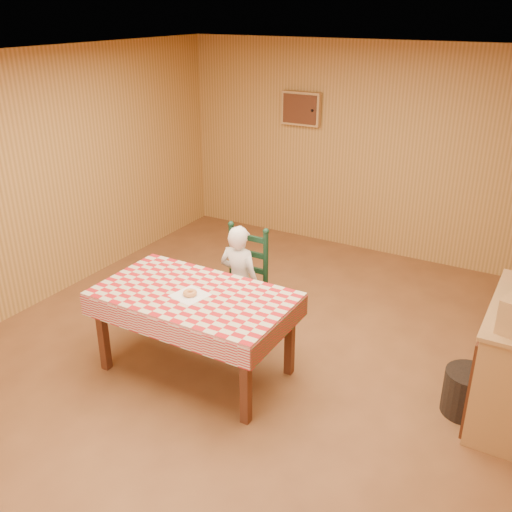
% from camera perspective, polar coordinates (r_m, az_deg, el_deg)
% --- Properties ---
extents(ground, '(6.00, 6.00, 0.00)m').
position_cam_1_polar(ground, '(5.30, -1.09, -10.21)').
color(ground, brown).
rests_on(ground, ground).
extents(cabin_walls, '(5.10, 6.05, 2.65)m').
position_cam_1_polar(cabin_walls, '(4.98, 1.90, 10.61)').
color(cabin_walls, '#B18240').
rests_on(cabin_walls, ground).
extents(dining_table, '(1.66, 0.96, 0.77)m').
position_cam_1_polar(dining_table, '(4.81, -6.21, -4.57)').
color(dining_table, '#522816').
rests_on(dining_table, ground).
extents(ladder_chair, '(0.44, 0.40, 1.08)m').
position_cam_1_polar(ladder_chair, '(5.48, -1.36, -2.87)').
color(ladder_chair, black).
rests_on(ladder_chair, ground).
extents(seated_child, '(0.41, 0.27, 1.12)m').
position_cam_1_polar(seated_child, '(5.41, -1.67, -2.55)').
color(seated_child, silver).
rests_on(seated_child, ground).
extents(napkin, '(0.31, 0.31, 0.00)m').
position_cam_1_polar(napkin, '(4.74, -6.61, -3.92)').
color(napkin, white).
rests_on(napkin, dining_table).
extents(donut, '(0.15, 0.15, 0.04)m').
position_cam_1_polar(donut, '(4.73, -6.62, -3.69)').
color(donut, '#DA904E').
rests_on(donut, napkin).
extents(storage_bin, '(0.48, 0.48, 0.37)m').
position_cam_1_polar(storage_bin, '(4.88, 20.34, -12.66)').
color(storage_bin, black).
rests_on(storage_bin, ground).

